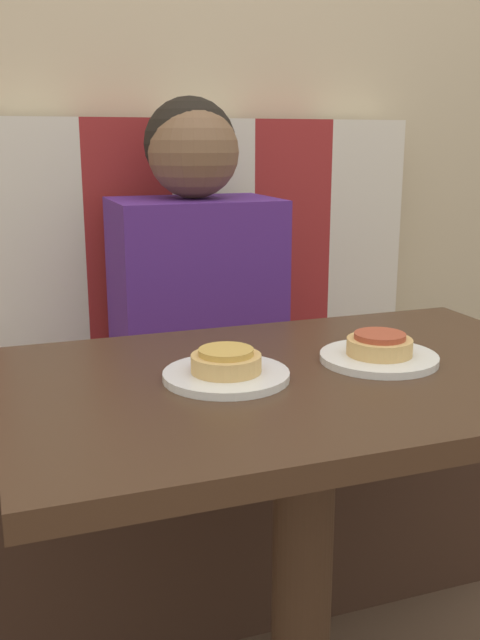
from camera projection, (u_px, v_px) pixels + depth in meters
name	position (u px, v px, depth m)	size (l,w,h in m)	color
wall_back	(156.00, 50.00, 1.82)	(7.00, 0.05, 2.60)	#C6B28E
booth_seat	(199.00, 492.00, 1.78)	(1.33, 0.55, 0.45)	#382319
booth_backrest	(170.00, 254.00, 1.85)	(1.33, 0.08, 0.68)	maroon
dining_table	(305.00, 441.00, 1.12)	(0.91, 0.59, 0.73)	#422B1C
person	(195.00, 266.00, 1.64)	(0.37, 0.26, 0.72)	#4C237A
plate_left	(226.00, 375.00, 1.06)	(0.19, 0.19, 0.01)	white
plate_right	(379.00, 358.00, 1.14)	(0.19, 0.19, 0.01)	white
pizza_left	(226.00, 361.00, 1.05)	(0.10, 0.10, 0.04)	tan
pizza_right	(379.00, 345.00, 1.14)	(0.10, 0.10, 0.04)	tan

